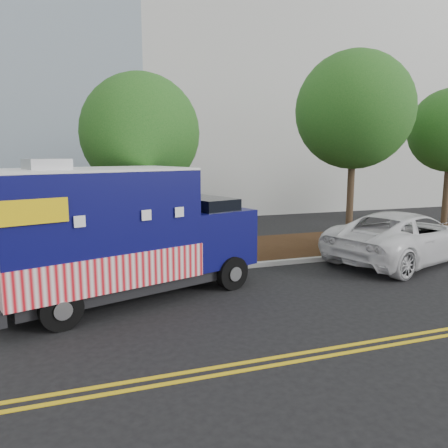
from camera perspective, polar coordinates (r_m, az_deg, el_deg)
name	(u,v)px	position (r m, az deg, el deg)	size (l,w,h in m)	color
ground	(145,292)	(11.65, -10.32, -8.76)	(120.00, 120.00, 0.00)	black
curb	(137,275)	(12.95, -11.29, -6.59)	(120.00, 0.18, 0.15)	#9E9E99
mulch_strip	(128,259)	(14.97, -12.40, -4.48)	(120.00, 4.00, 0.15)	black
centerline_near	(187,372)	(7.60, -4.87, -18.73)	(120.00, 0.10, 0.01)	gold
centerline_far	(191,380)	(7.39, -4.36, -19.61)	(120.00, 0.10, 0.01)	gold
tree_b	(140,133)	(13.98, -10.87, 11.55)	(3.65, 3.65, 6.01)	#38281C
tree_c	(354,111)	(17.16, 16.65, 14.01)	(4.28, 4.28, 7.26)	#38281C
sign_post	(66,240)	(12.76, -19.97, -2.02)	(0.06, 0.06, 2.40)	#473828
food_truck	(117,237)	(10.89, -13.84, -1.65)	(6.93, 4.30, 3.45)	black
white_car	(405,237)	(15.68, 22.56, -1.53)	(2.76, 5.99, 1.66)	white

